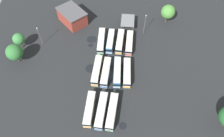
{
  "coord_description": "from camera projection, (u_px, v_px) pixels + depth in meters",
  "views": [
    {
      "loc": [
        -44.2,
        -1.1,
        62.23
      ],
      "look_at": [
        1.74,
        -0.11,
        1.46
      ],
      "focal_mm": 33.88,
      "sensor_mm": 36.0,
      "label": 1
    }
  ],
  "objects": [
    {
      "name": "depot_building",
      "position": [
        72.0,
        17.0,
        91.12
      ],
      "size": [
        14.99,
        14.6,
        6.16
      ],
      "color": "maroon",
      "rests_on": "ground_plane"
    },
    {
      "name": "ground_plane",
      "position": [
        112.0,
        75.0,
        76.31
      ],
      "size": [
        109.53,
        109.53,
        0.0
      ],
      "primitive_type": "plane",
      "color": "black"
    },
    {
      "name": "bus_row1_slot0",
      "position": [
        127.0,
        72.0,
        74.74
      ],
      "size": [
        11.4,
        2.82,
        3.36
      ],
      "color": "silver",
      "rests_on": "ground_plane"
    },
    {
      "name": "bus_row2_slot0",
      "position": [
        129.0,
        43.0,
        83.49
      ],
      "size": [
        11.42,
        3.44,
        3.36
      ],
      "color": "silver",
      "rests_on": "ground_plane"
    },
    {
      "name": "bus_row2_slot2",
      "position": [
        110.0,
        41.0,
        84.09
      ],
      "size": [
        11.46,
        3.38,
        3.36
      ],
      "color": "teal",
      "rests_on": "ground_plane"
    },
    {
      "name": "puddle_front_lane",
      "position": [
        91.0,
        45.0,
        85.11
      ],
      "size": [
        2.09,
        2.09,
        0.01
      ],
      "primitive_type": "cylinder",
      "color": "black",
      "rests_on": "ground_plane"
    },
    {
      "name": "tree_west_edge",
      "position": [
        168.0,
        12.0,
        88.87
      ],
      "size": [
        5.9,
        5.9,
        8.71
      ],
      "color": "brown",
      "rests_on": "ground_plane"
    },
    {
      "name": "bus_row1_slot1",
      "position": [
        117.0,
        72.0,
        74.91
      ],
      "size": [
        12.01,
        2.77,
        3.36
      ],
      "color": "teal",
      "rests_on": "ground_plane"
    },
    {
      "name": "puddle_between_rows",
      "position": [
        91.0,
        68.0,
        78.03
      ],
      "size": [
        3.96,
        3.96,
        0.01
      ],
      "primitive_type": "cylinder",
      "color": "black",
      "rests_on": "ground_plane"
    },
    {
      "name": "bus_row2_slot3",
      "position": [
        101.0,
        41.0,
        84.13
      ],
      "size": [
        12.32,
        2.76,
        3.36
      ],
      "color": "silver",
      "rests_on": "ground_plane"
    },
    {
      "name": "bus_row1_slot2",
      "position": [
        106.0,
        72.0,
        74.86
      ],
      "size": [
        11.89,
        3.62,
        3.36
      ],
      "color": "silver",
      "rests_on": "ground_plane"
    },
    {
      "name": "bus_row1_slot3",
      "position": [
        97.0,
        70.0,
        75.34
      ],
      "size": [
        12.12,
        3.52,
        3.36
      ],
      "color": "silver",
      "rests_on": "ground_plane"
    },
    {
      "name": "tree_south_edge",
      "position": [
        19.0,
        39.0,
        80.96
      ],
      "size": [
        4.56,
        4.56,
        6.78
      ],
      "color": "brown",
      "rests_on": "ground_plane"
    },
    {
      "name": "puddle_centre_drain",
      "position": [
        123.0,
        126.0,
        64.72
      ],
      "size": [
        2.46,
        2.46,
        0.01
      ],
      "primitive_type": "cylinder",
      "color": "black",
      "rests_on": "ground_plane"
    },
    {
      "name": "tree_east_edge",
      "position": [
        14.0,
        52.0,
        75.77
      ],
      "size": [
        6.0,
        6.0,
        8.33
      ],
      "color": "brown",
      "rests_on": "ground_plane"
    },
    {
      "name": "puddle_back_corner",
      "position": [
        92.0,
        39.0,
        87.14
      ],
      "size": [
        4.16,
        4.16,
        0.01
      ],
      "primitive_type": "cylinder",
      "color": "black",
      "rests_on": "ground_plane"
    },
    {
      "name": "lamp_post_mid_lot",
      "position": [
        145.0,
        24.0,
        85.02
      ],
      "size": [
        0.56,
        0.28,
        9.6
      ],
      "color": "slate",
      "rests_on": "ground_plane"
    },
    {
      "name": "bus_row2_slot1",
      "position": [
        120.0,
        41.0,
        83.97
      ],
      "size": [
        11.6,
        3.68,
        3.36
      ],
      "color": "silver",
      "rests_on": "ground_plane"
    },
    {
      "name": "bus_row0_slot1",
      "position": [
        112.0,
        111.0,
        65.69
      ],
      "size": [
        12.05,
        4.01,
        3.36
      ],
      "color": "silver",
      "rests_on": "ground_plane"
    },
    {
      "name": "maintenance_shelter",
      "position": [
        128.0,
        21.0,
        89.35
      ],
      "size": [
        8.45,
        6.17,
        3.41
      ],
      "color": "slate",
      "rests_on": "ground_plane"
    },
    {
      "name": "lamp_post_by_building",
      "position": [
        40.0,
        36.0,
        81.63
      ],
      "size": [
        0.56,
        0.28,
        8.71
      ],
      "color": "slate",
      "rests_on": "ground_plane"
    },
    {
      "name": "bus_row0_slot2",
      "position": [
        102.0,
        110.0,
        65.89
      ],
      "size": [
        12.14,
        3.87,
        3.36
      ],
      "color": "silver",
      "rests_on": "ground_plane"
    },
    {
      "name": "bus_row0_slot3",
      "position": [
        90.0,
        109.0,
        66.23
      ],
      "size": [
        11.56,
        3.27,
        3.36
      ],
      "color": "silver",
      "rests_on": "ground_plane"
    }
  ]
}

